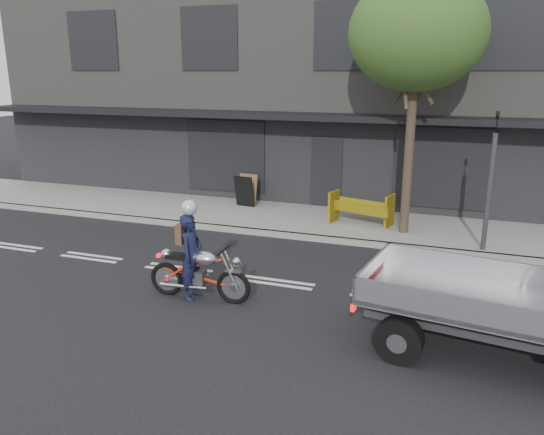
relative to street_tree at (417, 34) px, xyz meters
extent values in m
plane|color=black|center=(-2.20, -4.20, -5.28)|extent=(80.00, 80.00, 0.00)
cube|color=gray|center=(-2.20, 0.50, -5.20)|extent=(32.00, 3.20, 0.15)
cube|color=gray|center=(-2.20, -1.10, -5.20)|extent=(32.00, 0.20, 0.15)
cube|color=slate|center=(-2.20, 7.10, -1.28)|extent=(26.00, 10.00, 8.00)
cylinder|color=#382B21|center=(0.00, 0.00, -3.28)|extent=(0.24, 0.24, 4.00)
ellipsoid|color=#2D5D22|center=(0.00, 0.00, 0.02)|extent=(3.40, 3.40, 2.89)
cylinder|color=#2D2D30|center=(2.00, -0.85, -3.78)|extent=(0.12, 0.12, 3.00)
imported|color=black|center=(2.00, -0.85, -2.03)|extent=(0.08, 0.10, 0.50)
torus|color=black|center=(-4.12, -5.52, -4.94)|extent=(0.70, 0.13, 0.70)
torus|color=black|center=(-2.68, -5.46, -4.94)|extent=(0.70, 0.13, 0.70)
cube|color=#2D2D30|center=(-3.46, -5.49, -4.83)|extent=(0.37, 0.26, 0.29)
ellipsoid|color=silver|center=(-3.29, -5.49, -4.41)|extent=(0.58, 0.34, 0.29)
cube|color=black|center=(-3.79, -5.50, -4.43)|extent=(0.57, 0.27, 0.09)
cylinder|color=black|center=(-2.87, -5.47, -4.21)|extent=(0.06, 0.62, 0.04)
imported|color=#121632|center=(-3.55, -5.49, -4.41)|extent=(0.44, 0.65, 1.73)
cylinder|color=black|center=(0.61, -6.61, -4.90)|extent=(0.78, 0.38, 0.75)
cylinder|color=black|center=(0.85, -4.96, -4.90)|extent=(0.78, 0.38, 0.75)
cube|color=#2D2D30|center=(2.28, -6.01, -4.74)|extent=(4.61, 1.62, 0.14)
cube|color=silver|center=(1.46, -5.89, -4.37)|extent=(3.19, 2.32, 0.10)
camera|label=1|loc=(1.21, -14.23, -0.88)|focal=35.00mm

